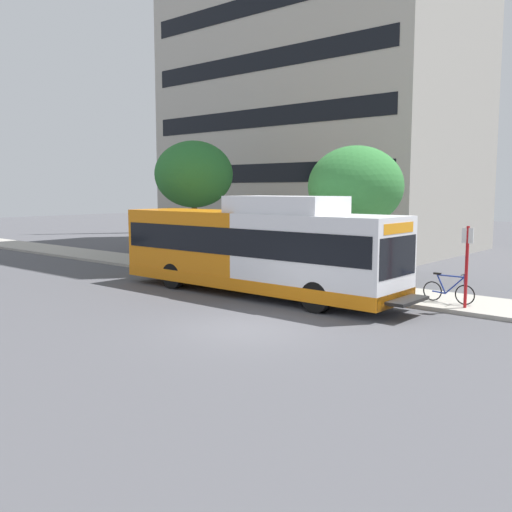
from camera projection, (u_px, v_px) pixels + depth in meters
The scene contains 9 objects.
ground_plane at pixel (88, 294), 21.11m from camera, with size 120.00×120.00×0.00m, color #4C4C51.
sidewalk_curb at pixel (252, 276), 25.08m from camera, with size 3.00×56.00×0.14m, color #A8A399.
transit_bus at pixel (255, 249), 20.90m from camera, with size 2.58×12.25×3.65m.
bus_stop_sign_pole at pixel (467, 261), 17.88m from camera, with size 0.10×0.36×2.60m.
bicycle_parked at pixel (449, 290), 18.80m from camera, with size 0.52×1.76×1.02m.
street_tree_near_stop at pixel (355, 187), 22.26m from camera, with size 3.73×3.73×5.44m.
street_tree_mid_block at pixel (194, 175), 28.18m from camera, with size 3.88×3.88×6.14m.
apartment_tower_backdrop at pixel (322, 26), 37.29m from camera, with size 12.57×19.05×29.05m.
lattice_comm_tower at pixel (185, 133), 51.14m from camera, with size 1.10×1.10×26.92m.
Camera 1 is at (-11.71, -10.29, 3.87)m, focal length 39.88 mm.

